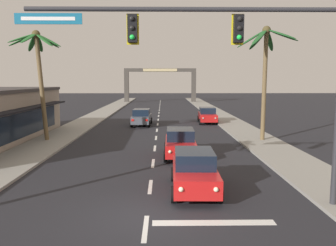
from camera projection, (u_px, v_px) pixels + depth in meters
name	position (u px, v px, depth m)	size (l,w,h in m)	color
ground_plane	(147.00, 216.00, 11.80)	(220.00, 220.00, 0.00)	#232328
sidewalk_right	(242.00, 130.00, 31.75)	(3.20, 110.00, 0.14)	gray
sidewalk_left	(71.00, 130.00, 31.52)	(3.20, 110.00, 0.14)	gray
lane_markings	(162.00, 132.00, 30.97)	(4.28, 87.07, 0.01)	silver
traffic_signal_mast	(243.00, 54.00, 11.86)	(11.27, 0.41, 7.54)	#2D2D33
sedan_lead_at_stop_bar	(194.00, 171.00, 14.42)	(2.03, 4.48, 1.68)	red
sedan_third_in_queue	(180.00, 143.00, 20.84)	(2.02, 4.48, 1.68)	red
sedan_oncoming_far	(142.00, 117.00, 35.24)	(2.07, 4.50, 1.68)	#4C515B
sedan_parked_nearest_kerb	(207.00, 115.00, 37.17)	(2.08, 4.50, 1.68)	red
palm_left_second	(38.00, 59.00, 25.31)	(3.92, 3.83, 8.20)	brown
palm_right_second	(266.00, 58.00, 25.34)	(4.71, 4.28, 8.50)	brown
town_gateway_arch	(160.00, 80.00, 71.04)	(14.73, 0.90, 6.97)	#423D38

